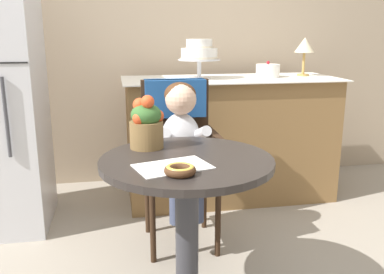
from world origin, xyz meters
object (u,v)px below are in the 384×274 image
object	(u,v)px
wicker_chair	(178,135)
donut_front	(180,170)
cafe_table	(187,206)
flower_vase	(146,124)
table_lamp	(305,47)
tiered_cake_stand	(199,53)
seated_child	(182,135)
round_layer_cake	(268,71)

from	to	relation	value
wicker_chair	donut_front	xyz separation A→B (m)	(-0.13, -0.92, 0.10)
cafe_table	flower_vase	size ratio (longest dim) A/B	2.98
table_lamp	tiered_cake_stand	bearing A→B (deg)	-176.44
seated_child	round_layer_cake	world-z (taller)	round_layer_cake
seated_child	table_lamp	xyz separation A→B (m)	(1.05, 0.79, 0.44)
flower_vase	tiered_cake_stand	world-z (taller)	tiered_cake_stand
seated_child	donut_front	size ratio (longest dim) A/B	6.17
tiered_cake_stand	flower_vase	bearing A→B (deg)	-112.64
cafe_table	flower_vase	distance (m)	0.40
flower_vase	table_lamp	world-z (taller)	table_lamp
seated_child	tiered_cake_stand	xyz separation A→B (m)	(0.24, 0.74, 0.40)
cafe_table	flower_vase	xyz separation A→B (m)	(-0.15, 0.19, 0.32)
cafe_table	round_layer_cake	size ratio (longest dim) A/B	4.16
wicker_chair	tiered_cake_stand	world-z (taller)	tiered_cake_stand
round_layer_cake	table_lamp	distance (m)	0.34
round_layer_cake	donut_front	bearing A→B (deg)	-120.42
flower_vase	table_lamp	bearing A→B (deg)	42.35
seated_child	round_layer_cake	distance (m)	1.11
seated_child	donut_front	bearing A→B (deg)	-99.58
wicker_chair	table_lamp	size ratio (longest dim) A/B	3.35
cafe_table	tiered_cake_stand	xyz separation A→B (m)	(0.31, 1.30, 0.57)
wicker_chair	donut_front	distance (m)	0.93
tiered_cake_stand	round_layer_cake	distance (m)	0.53
cafe_table	seated_child	distance (m)	0.59
round_layer_cake	seated_child	bearing A→B (deg)	-135.29
table_lamp	donut_front	bearing A→B (deg)	-127.37
cafe_table	wicker_chair	size ratio (longest dim) A/B	0.75
tiered_cake_stand	table_lamp	size ratio (longest dim) A/B	1.05
donut_front	tiered_cake_stand	world-z (taller)	tiered_cake_stand
donut_front	flower_vase	size ratio (longest dim) A/B	0.49
cafe_table	table_lamp	world-z (taller)	table_lamp
wicker_chair	round_layer_cake	distance (m)	1.02
donut_front	tiered_cake_stand	distance (m)	1.58
cafe_table	tiered_cake_stand	size ratio (longest dim) A/B	2.40
tiered_cake_stand	seated_child	bearing A→B (deg)	-108.40
cafe_table	seated_child	size ratio (longest dim) A/B	0.99
donut_front	round_layer_cake	world-z (taller)	round_layer_cake
round_layer_cake	flower_vase	bearing A→B (deg)	-130.98
wicker_chair	round_layer_cake	xyz separation A→B (m)	(0.76, 0.60, 0.31)
flower_vase	cafe_table	bearing A→B (deg)	-52.08
flower_vase	round_layer_cake	xyz separation A→B (m)	(0.98, 1.13, 0.12)
flower_vase	tiered_cake_stand	size ratio (longest dim) A/B	0.81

